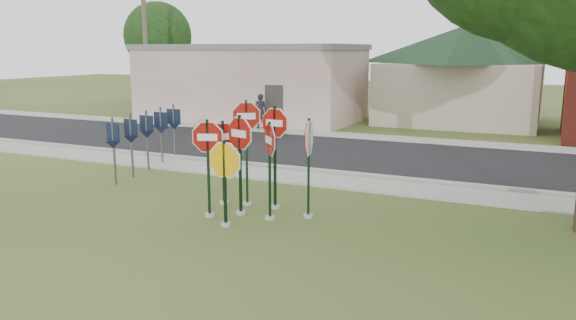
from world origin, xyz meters
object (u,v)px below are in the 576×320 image
at_px(utility_pole_near, 145,30).
at_px(pedestrian, 261,111).
at_px(stop_sign_yellow, 225,173).
at_px(stop_sign_left, 208,155).
at_px(stop_sign_center, 240,151).

distance_m(utility_pole_near, pedestrian, 8.55).
distance_m(stop_sign_yellow, stop_sign_left, 0.90).
xyz_separation_m(stop_sign_center, stop_sign_yellow, (0.15, -0.94, -0.34)).
distance_m(stop_sign_yellow, utility_pole_near, 20.68).
distance_m(stop_sign_left, utility_pole_near, 19.81).
height_order(stop_sign_yellow, pedestrian, stop_sign_yellow).
bearing_deg(stop_sign_left, stop_sign_center, 39.72).
height_order(stop_sign_left, pedestrian, stop_sign_left).
bearing_deg(pedestrian, stop_sign_center, 111.06).
xyz_separation_m(stop_sign_yellow, stop_sign_left, (-0.73, 0.46, 0.26)).
bearing_deg(stop_sign_center, stop_sign_left, -140.28).
height_order(stop_sign_center, stop_sign_left, stop_sign_center).
relative_size(stop_sign_left, utility_pole_near, 0.26).
bearing_deg(stop_sign_center, utility_pole_near, 135.21).
bearing_deg(pedestrian, utility_pole_near, -10.21).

